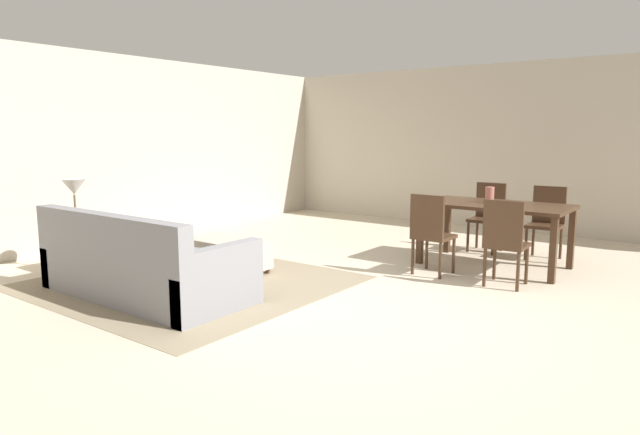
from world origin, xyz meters
The scene contains 14 objects.
ground_plane centered at (0.00, 0.00, 0.00)m, with size 10.80×10.80×0.00m, color beige.
wall_back centered at (0.00, 5.00, 1.35)m, with size 9.00×0.12×2.70m, color #BCB2A0.
wall_left centered at (-4.50, 0.50, 1.35)m, with size 0.12×11.00×2.70m, color #BCB2A0.
area_rug centered at (-1.87, -0.32, 0.00)m, with size 3.00×2.80×0.01m, color gray.
couch centered at (-1.85, -0.94, 0.29)m, with size 2.22×0.98×0.86m.
ottoman_table centered at (-1.89, 0.24, 0.22)m, with size 0.96×0.53×0.38m.
side_table centered at (-3.26, -0.79, 0.44)m, with size 0.40×0.40×0.55m.
table_lamp centered at (-3.26, -0.79, 0.96)m, with size 0.26×0.26×0.53m.
dining_table centered at (0.48, 2.35, 0.67)m, with size 1.67×0.93×0.76m.
dining_chair_near_left centered at (0.06, 1.50, 0.52)m, with size 0.41×0.41×0.92m.
dining_chair_near_right centered at (0.89, 1.50, 0.52)m, with size 0.42×0.42×0.92m.
dining_chair_far_left centered at (0.09, 3.19, 0.52)m, with size 0.41×0.41×0.92m.
dining_chair_far_right centered at (0.86, 3.16, 0.52)m, with size 0.41×0.41×0.92m.
vase_centerpiece centered at (0.39, 2.40, 0.86)m, with size 0.10×0.10×0.19m, color #B26659.
Camera 1 is at (2.73, -4.16, 1.60)m, focal length 31.30 mm.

